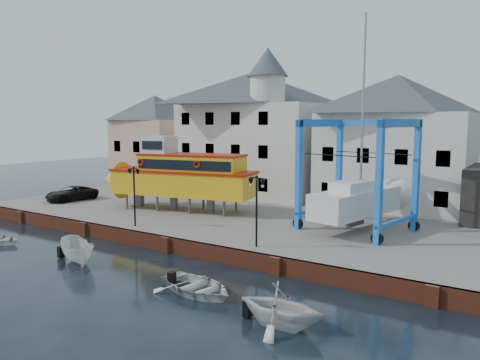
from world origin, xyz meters
The scene contains 14 objects.
ground centered at (0.00, 0.00, 0.00)m, with size 140.00×140.00×0.00m, color black.
hardstanding centered at (0.00, 11.00, 0.50)m, with size 44.00×22.00×1.00m, color #6A635B.
quay_wall centered at (0.00, 0.10, 0.50)m, with size 44.00×0.47×1.00m.
building_pink centered at (-18.00, 18.00, 6.15)m, with size 8.00×7.00×10.30m.
building_white_main centered at (-4.87, 18.39, 7.34)m, with size 14.00×8.30×14.00m.
building_white_right centered at (9.00, 19.00, 6.60)m, with size 12.00×8.00×11.20m.
lamp_post_left centered at (-4.00, 1.20, 4.17)m, with size 1.12×0.32×4.20m.
lamp_post_right centered at (6.00, 1.20, 4.17)m, with size 1.12×0.32×4.20m.
tour_boat centered at (-5.93, 7.51, 3.88)m, with size 14.40×5.97×6.10m.
travel_lift centered at (9.49, 9.39, 3.38)m, with size 7.58×9.76×14.31m.
van centered at (-16.95, 5.63, 1.66)m, with size 2.20×4.76×1.32m, color black.
motorboat_a centered at (-2.86, -4.51, 0.00)m, with size 1.55×4.13×1.59m, color silver.
motorboat_b centered at (6.11, -4.51, 0.00)m, with size 3.11×4.35×0.90m, color silver.
motorboat_c centered at (11.33, -5.58, 0.00)m, with size 3.16×3.67×1.93m, color silver.
Camera 1 is at (19.94, -21.56, 8.21)m, focal length 35.00 mm.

